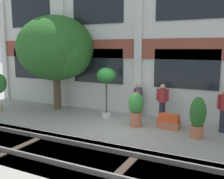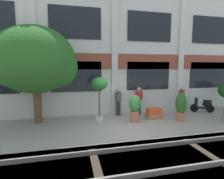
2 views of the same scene
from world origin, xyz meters
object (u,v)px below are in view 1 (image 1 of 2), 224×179
(potted_plant_terracotta_small, at_px, (106,78))
(potted_plant_square_trough, at_px, (169,122))
(resident_by_doorway, at_px, (224,109))
(resident_near_plants, at_px, (162,101))
(potted_plant_glazed_jar, at_px, (136,107))
(potted_plant_stone_basin, at_px, (198,116))
(resident_watching_tracks, at_px, (138,99))
(broadleaf_tree, at_px, (56,50))

(potted_plant_terracotta_small, bearing_deg, potted_plant_square_trough, -5.94)
(resident_by_doorway, height_order, resident_near_plants, resident_by_doorway)
(potted_plant_glazed_jar, xyz_separation_m, potted_plant_terracotta_small, (-1.70, 0.66, 0.99))
(resident_by_doorway, bearing_deg, potted_plant_glazed_jar, -101.45)
(potted_plant_terracotta_small, distance_m, resident_near_plants, 2.66)
(potted_plant_stone_basin, xyz_separation_m, potted_plant_square_trough, (-1.19, 0.66, -0.51))
(resident_by_doorway, bearing_deg, potted_plant_square_trough, -102.91)
(resident_by_doorway, bearing_deg, potted_plant_stone_basin, -60.13)
(resident_watching_tracks, bearing_deg, potted_plant_square_trough, -6.81)
(potted_plant_glazed_jar, bearing_deg, resident_by_doorway, 13.53)
(broadleaf_tree, height_order, potted_plant_terracotta_small, broadleaf_tree)
(potted_plant_terracotta_small, height_order, potted_plant_square_trough, potted_plant_terracotta_small)
(potted_plant_terracotta_small, bearing_deg, resident_watching_tracks, 31.44)
(potted_plant_glazed_jar, distance_m, resident_watching_tracks, 1.49)
(resident_near_plants, bearing_deg, potted_plant_glazed_jar, -40.94)
(potted_plant_terracotta_small, relative_size, resident_near_plants, 1.40)
(broadleaf_tree, distance_m, resident_by_doorway, 8.26)
(resident_by_doorway, distance_m, resident_near_plants, 2.53)
(potted_plant_glazed_jar, relative_size, resident_by_doorway, 0.85)
(potted_plant_square_trough, distance_m, resident_near_plants, 1.21)
(broadleaf_tree, distance_m, potted_plant_square_trough, 6.66)
(potted_plant_glazed_jar, bearing_deg, potted_plant_terracotta_small, 158.71)
(potted_plant_stone_basin, xyz_separation_m, resident_watching_tracks, (-2.92, 1.72, 0.06))
(resident_watching_tracks, bearing_deg, resident_near_plants, 17.52)
(broadleaf_tree, relative_size, potted_plant_stone_basin, 3.23)
(potted_plant_square_trough, height_order, resident_watching_tracks, resident_watching_tracks)
(resident_by_doorway, relative_size, resident_watching_tracks, 1.06)
(potted_plant_glazed_jar, height_order, potted_plant_stone_basin, potted_plant_stone_basin)
(potted_plant_stone_basin, distance_m, resident_by_doorway, 1.33)
(potted_plant_glazed_jar, distance_m, resident_by_doorway, 3.30)
(potted_plant_glazed_jar, relative_size, potted_plant_terracotta_small, 0.62)
(potted_plant_glazed_jar, xyz_separation_m, resident_by_doorway, (3.21, 0.77, 0.08))
(resident_watching_tracks, bearing_deg, potted_plant_glazed_jar, -46.86)
(potted_plant_terracotta_small, bearing_deg, potted_plant_stone_basin, -13.21)
(potted_plant_terracotta_small, relative_size, resident_by_doorway, 1.38)
(potted_plant_terracotta_small, height_order, resident_near_plants, potted_plant_terracotta_small)
(potted_plant_stone_basin, distance_m, potted_plant_square_trough, 1.45)
(broadleaf_tree, bearing_deg, resident_watching_tracks, 5.34)
(potted_plant_square_trough, height_order, resident_near_plants, resident_near_plants)
(potted_plant_stone_basin, xyz_separation_m, resident_by_doorway, (0.76, 1.08, 0.11))
(potted_plant_square_trough, bearing_deg, resident_by_doorway, 12.06)
(broadleaf_tree, distance_m, resident_watching_tracks, 4.84)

